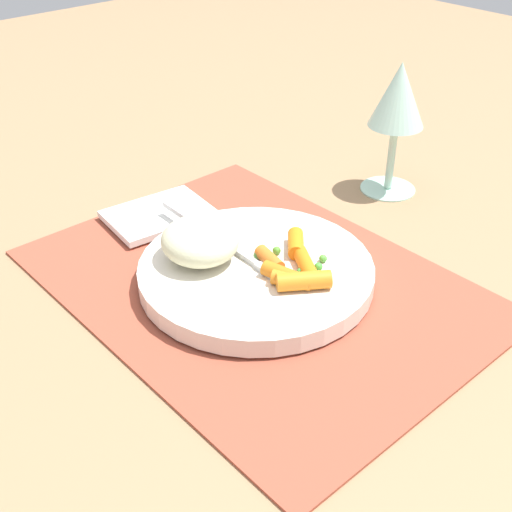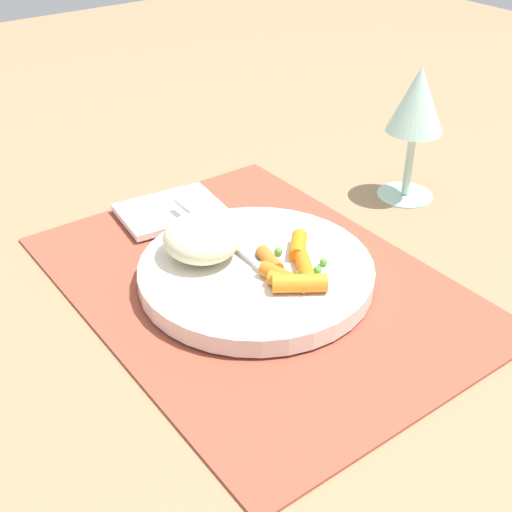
% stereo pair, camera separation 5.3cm
% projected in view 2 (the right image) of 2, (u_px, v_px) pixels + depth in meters
% --- Properties ---
extents(ground_plane, '(2.40, 2.40, 0.00)m').
position_uv_depth(ground_plane, '(256.00, 285.00, 0.69)').
color(ground_plane, '#997551').
extents(placemat, '(0.45, 0.33, 0.01)m').
position_uv_depth(placemat, '(256.00, 282.00, 0.69)').
color(placemat, '#9E4733').
rests_on(placemat, ground_plane).
extents(plate, '(0.24, 0.24, 0.02)m').
position_uv_depth(plate, '(256.00, 272.00, 0.69)').
color(plate, silver).
rests_on(plate, placemat).
extents(rice_mound, '(0.08, 0.08, 0.04)m').
position_uv_depth(rice_mound, '(202.00, 238.00, 0.68)').
color(rice_mound, beige).
rests_on(rice_mound, plate).
extents(carrot_portion, '(0.10, 0.09, 0.02)m').
position_uv_depth(carrot_portion, '(293.00, 270.00, 0.66)').
color(carrot_portion, orange).
rests_on(carrot_portion, plate).
extents(pea_scatter, '(0.08, 0.05, 0.01)m').
position_uv_depth(pea_scatter, '(298.00, 268.00, 0.67)').
color(pea_scatter, green).
rests_on(pea_scatter, plate).
extents(fork, '(0.21, 0.02, 0.01)m').
position_uv_depth(fork, '(238.00, 247.00, 0.70)').
color(fork, beige).
rests_on(fork, plate).
extents(wine_glass, '(0.07, 0.07, 0.17)m').
position_uv_depth(wine_glass, '(417.00, 106.00, 0.79)').
color(wine_glass, '#B2E0CC').
rests_on(wine_glass, ground_plane).
extents(napkin, '(0.10, 0.13, 0.01)m').
position_uv_depth(napkin, '(168.00, 211.00, 0.80)').
color(napkin, white).
rests_on(napkin, placemat).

